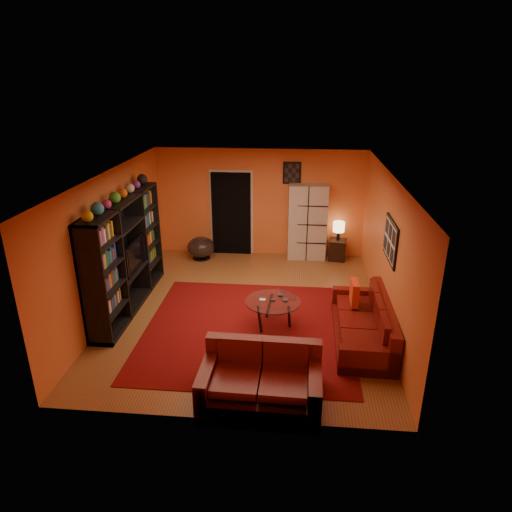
# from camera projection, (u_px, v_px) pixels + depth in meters

# --- Properties ---
(floor) EXTENTS (6.00, 6.00, 0.00)m
(floor) POSITION_uv_depth(u_px,v_px,m) (247.00, 310.00, 8.73)
(floor) COLOR brown
(floor) RESTS_ON ground
(ceiling) EXTENTS (6.00, 6.00, 0.00)m
(ceiling) POSITION_uv_depth(u_px,v_px,m) (246.00, 175.00, 7.77)
(ceiling) COLOR white
(ceiling) RESTS_ON wall_back
(wall_back) EXTENTS (6.00, 0.00, 6.00)m
(wall_back) POSITION_uv_depth(u_px,v_px,m) (260.00, 203.00, 11.03)
(wall_back) COLOR orange
(wall_back) RESTS_ON floor
(wall_front) EXTENTS (6.00, 0.00, 6.00)m
(wall_front) POSITION_uv_depth(u_px,v_px,m) (218.00, 333.00, 5.48)
(wall_front) COLOR orange
(wall_front) RESTS_ON floor
(wall_left) EXTENTS (0.00, 6.00, 6.00)m
(wall_left) POSITION_uv_depth(u_px,v_px,m) (113.00, 242.00, 8.46)
(wall_left) COLOR orange
(wall_left) RESTS_ON floor
(wall_right) EXTENTS (0.00, 6.00, 6.00)m
(wall_right) POSITION_uv_depth(u_px,v_px,m) (387.00, 251.00, 8.04)
(wall_right) COLOR orange
(wall_right) RESTS_ON floor
(rug) EXTENTS (3.60, 3.60, 0.01)m
(rug) POSITION_uv_depth(u_px,v_px,m) (248.00, 328.00, 8.07)
(rug) COLOR #590A0C
(rug) RESTS_ON floor
(doorway) EXTENTS (0.95, 0.10, 2.04)m
(doorway) POSITION_uv_depth(u_px,v_px,m) (231.00, 214.00, 11.15)
(doorway) COLOR black
(doorway) RESTS_ON floor
(wall_art_right) EXTENTS (0.03, 1.00, 0.70)m
(wall_art_right) POSITION_uv_depth(u_px,v_px,m) (391.00, 240.00, 7.65)
(wall_art_right) COLOR black
(wall_art_right) RESTS_ON wall_right
(wall_art_back) EXTENTS (0.42, 0.03, 0.52)m
(wall_art_back) POSITION_uv_depth(u_px,v_px,m) (292.00, 173.00, 10.67)
(wall_art_back) COLOR black
(wall_art_back) RESTS_ON wall_back
(entertainment_unit) EXTENTS (0.45, 3.00, 2.10)m
(entertainment_unit) POSITION_uv_depth(u_px,v_px,m) (126.00, 255.00, 8.54)
(entertainment_unit) COLOR black
(entertainment_unit) RESTS_ON floor
(tv) EXTENTS (0.99, 0.13, 0.57)m
(tv) POSITION_uv_depth(u_px,v_px,m) (130.00, 256.00, 8.62)
(tv) COLOR black
(tv) RESTS_ON entertainment_unit
(sofa) EXTENTS (0.94, 2.21, 0.85)m
(sofa) POSITION_uv_depth(u_px,v_px,m) (367.00, 324.00, 7.66)
(sofa) COLOR #540C0B
(sofa) RESTS_ON rug
(loveseat) EXTENTS (1.69, 1.04, 0.85)m
(loveseat) POSITION_uv_depth(u_px,v_px,m) (261.00, 376.00, 6.36)
(loveseat) COLOR #540C0B
(loveseat) RESTS_ON rug
(throw_pillow) EXTENTS (0.12, 0.42, 0.42)m
(throw_pillow) POSITION_uv_depth(u_px,v_px,m) (354.00, 293.00, 8.00)
(throw_pillow) COLOR red
(throw_pillow) RESTS_ON sofa
(coffee_table) EXTENTS (0.98, 0.98, 0.49)m
(coffee_table) POSITION_uv_depth(u_px,v_px,m) (273.00, 303.00, 8.02)
(coffee_table) COLOR silver
(coffee_table) RESTS_ON floor
(storage_cabinet) EXTENTS (0.93, 0.44, 1.82)m
(storage_cabinet) POSITION_uv_depth(u_px,v_px,m) (307.00, 222.00, 10.89)
(storage_cabinet) COLOR beige
(storage_cabinet) RESTS_ON floor
(bowl_chair) EXTENTS (0.66, 0.66, 0.54)m
(bowl_chair) POSITION_uv_depth(u_px,v_px,m) (201.00, 247.00, 11.06)
(bowl_chair) COLOR black
(bowl_chair) RESTS_ON floor
(side_table) EXTENTS (0.45, 0.45, 0.50)m
(side_table) POSITION_uv_depth(u_px,v_px,m) (337.00, 250.00, 11.02)
(side_table) COLOR black
(side_table) RESTS_ON floor
(table_lamp) EXTENTS (0.27, 0.27, 0.45)m
(table_lamp) POSITION_uv_depth(u_px,v_px,m) (339.00, 227.00, 10.81)
(table_lamp) COLOR black
(table_lamp) RESTS_ON side_table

